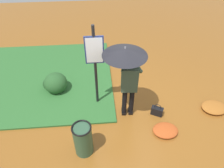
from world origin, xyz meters
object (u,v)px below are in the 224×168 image
at_px(info_sign_post, 95,59).
at_px(trash_bin, 83,139).
at_px(person_with_umbrella, 127,66).
at_px(handbag, 157,111).

relative_size(info_sign_post, trash_bin, 2.76).
bearing_deg(person_with_umbrella, handbag, 173.93).
bearing_deg(trash_bin, person_with_umbrella, -135.88).
xyz_separation_m(person_with_umbrella, info_sign_post, (0.69, -0.48, -0.11)).
distance_m(info_sign_post, handbag, 2.10).
bearing_deg(person_with_umbrella, info_sign_post, -35.15).
xyz_separation_m(person_with_umbrella, trash_bin, (1.03, 1.00, -1.13)).
distance_m(info_sign_post, trash_bin, 1.83).
relative_size(person_with_umbrella, trash_bin, 2.45).
bearing_deg(handbag, person_with_umbrella, -6.07).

